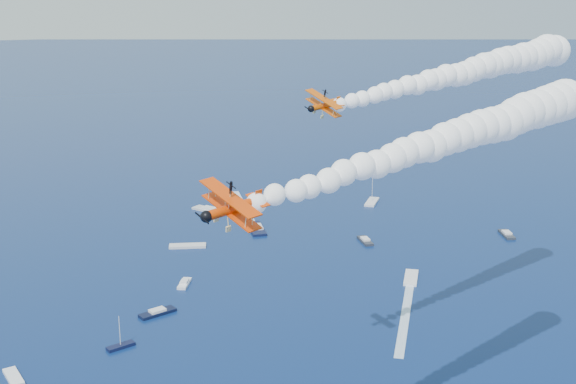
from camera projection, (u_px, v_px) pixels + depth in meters
name	position (u px, v px, depth m)	size (l,w,h in m)	color
biplane_lead	(325.00, 106.00, 114.40)	(6.43, 7.21, 4.34)	#D75004
biplane_trail	(233.00, 208.00, 77.35)	(7.72, 8.66, 5.22)	#E23C04
smoke_trail_lead	(460.00, 73.00, 134.00)	(62.84, 26.13, 11.45)	white
smoke_trail_trail	(439.00, 142.00, 96.97)	(62.83, 26.17, 11.45)	white
spectator_boats	(109.00, 278.00, 190.85)	(229.97, 174.16, 0.70)	white
boat_wakes	(185.00, 299.00, 179.07)	(147.64, 144.90, 0.04)	white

